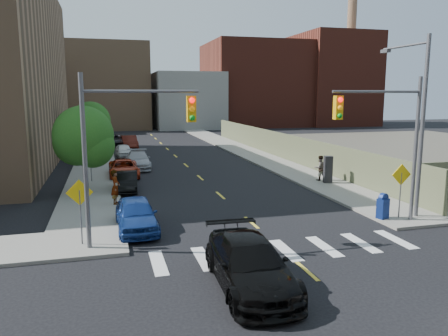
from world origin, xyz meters
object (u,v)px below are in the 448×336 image
parked_car_red (124,168)px  mailbox (383,206)px  parked_car_white (124,151)px  parked_car_maroon (129,143)px  payphone (328,169)px  parked_car_blue (136,214)px  parked_car_grey (116,140)px  parked_car_silver (138,160)px  parked_car_black (127,181)px  pedestrian_east (320,168)px  black_sedan (250,264)px  pedestrian_west (115,187)px

parked_car_red → mailbox: bearing=-52.6°
parked_car_white → parked_car_maroon: (0.85, 6.02, 0.14)m
payphone → parked_car_blue: bearing=-141.5°
parked_car_grey → mailbox: mailbox is taller
parked_car_red → payphone: (13.46, -6.64, 0.42)m
parked_car_silver → parked_car_blue: bearing=-92.1°
parked_car_black → payphone: payphone is taller
parked_car_white → pedestrian_east: (12.88, -16.65, 0.39)m
parked_car_grey → parked_car_maroon: bearing=-70.2°
parked_car_grey → black_sedan: bearing=-82.1°
parked_car_silver → black_sedan: (1.82, -24.14, 0.06)m
parked_car_black → parked_car_white: size_ratio=1.01×
parked_car_blue → pedestrian_west: size_ratio=2.32×
parked_car_red → parked_car_white: bearing=87.3°
parked_car_grey → mailbox: 38.61m
parked_car_red → payphone: bearing=-26.6°
mailbox → parked_car_maroon: bearing=89.6°
parked_car_silver → payphone: (12.16, -10.15, 0.35)m
parked_car_black → parked_car_silver: (1.30, 8.51, 0.11)m
parked_car_black → parked_car_red: 4.99m
mailbox → parked_car_silver: bearing=100.8°
black_sedan → pedestrian_west: (-3.92, 11.75, 0.32)m
mailbox → black_sedan: bearing=-166.7°
pedestrian_west → parked_car_white: bearing=10.4°
parked_car_red → parked_car_grey: bearing=89.7°
parked_car_blue → parked_car_silver: 17.15m
parked_car_white → black_sedan: bearing=-89.0°
parked_car_silver → pedestrian_east: 15.15m
parked_car_white → pedestrian_east: pedestrian_east is taller
parked_car_white → pedestrian_west: bearing=-97.4°
parked_car_white → black_sedan: 31.71m
mailbox → pedestrian_west: 14.13m
parked_car_red → pedestrian_west: size_ratio=2.45×
payphone → parked_car_silver: bearing=151.3°
mailbox → payphone: bearing=60.7°
parked_car_red → pedestrian_east: pedestrian_east is taller
pedestrian_east → mailbox: bearing=76.8°
parked_car_black → parked_car_red: (0.00, 4.99, 0.03)m
black_sedan → mailbox: size_ratio=4.27×
payphone → pedestrian_east: bearing=109.1°
parked_car_white → payphone: (13.01, -17.60, 0.44)m
parked_car_red → pedestrian_west: 8.93m
pedestrian_east → pedestrian_west: bearing=8.6°
parked_car_maroon → black_sedan: bearing=-90.0°
parked_car_grey → pedestrian_west: size_ratio=2.47×
parked_car_maroon → payphone: size_ratio=2.53×
parked_car_black → pedestrian_west: 4.00m
parked_car_black → black_sedan: bearing=-74.9°
parked_car_red → parked_car_blue: bearing=-90.3°
parked_car_white → pedestrian_west: pedestrian_west is taller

